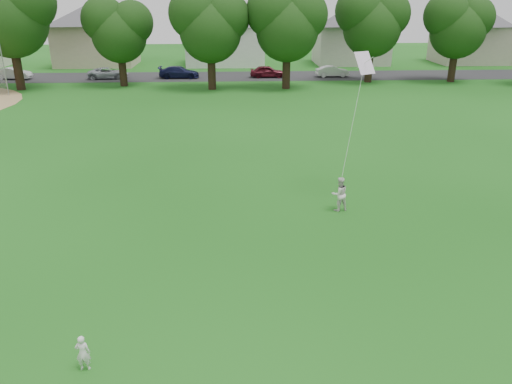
{
  "coord_description": "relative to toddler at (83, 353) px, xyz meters",
  "views": [
    {
      "loc": [
        0.66,
        -13.36,
        8.44
      ],
      "look_at": [
        1.42,
        2.0,
        2.3
      ],
      "focal_mm": 35.0,
      "sensor_mm": 36.0,
      "label": 1
    }
  ],
  "objects": [
    {
      "name": "ground",
      "position": [
        2.99,
        3.58,
        -0.48
      ],
      "size": [
        160.0,
        160.0,
        0.0
      ],
      "primitive_type": "plane",
      "color": "#155112",
      "rests_on": "ground"
    },
    {
      "name": "street",
      "position": [
        2.99,
        45.58,
        -0.48
      ],
      "size": [
        90.0,
        7.0,
        0.01
      ],
      "primitive_type": "cube",
      "color": "#2D2D30",
      "rests_on": "ground"
    },
    {
      "name": "older_boy",
      "position": [
        8.04,
        9.12,
        0.25
      ],
      "size": [
        0.84,
        0.73,
        1.46
      ],
      "primitive_type": "imported",
      "rotation": [
        0.0,
        0.0,
        3.43
      ],
      "color": "silver",
      "rests_on": "ground"
    },
    {
      "name": "house_row",
      "position": [
        0.81,
        55.58,
        4.24
      ],
      "size": [
        77.6,
        13.76,
        10.46
      ],
      "color": "silver",
      "rests_on": "ground"
    },
    {
      "name": "tree_row",
      "position": [
        2.73,
        39.26,
        5.86
      ],
      "size": [
        84.0,
        9.09,
        11.16
      ],
      "color": "black",
      "rests_on": "ground"
    },
    {
      "name": "toddler",
      "position": [
        0.0,
        0.0,
        0.0
      ],
      "size": [
        0.35,
        0.24,
        0.96
      ],
      "primitive_type": "imported",
      "rotation": [
        0.0,
        0.0,
        3.16
      ],
      "color": "white",
      "rests_on": "ground"
    },
    {
      "name": "parked_cars",
      "position": [
        -6.68,
        44.58,
        0.14
      ],
      "size": [
        46.06,
        2.22,
        1.29
      ],
      "color": "black",
      "rests_on": "ground"
    },
    {
      "name": "kite",
      "position": [
        8.6,
        10.07,
        2.93
      ],
      "size": [
        1.14,
        1.43,
        5.4
      ],
      "color": "white",
      "rests_on": "ground"
    }
  ]
}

